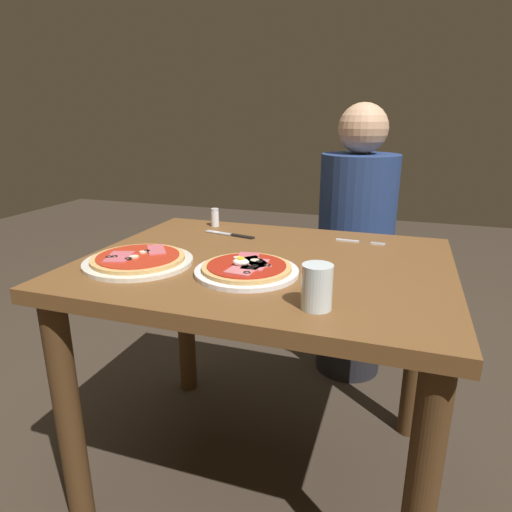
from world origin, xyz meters
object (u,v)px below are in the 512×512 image
water_glass_near (317,290)px  knife (233,235)px  salt_shaker (215,217)px  dining_table (265,301)px  pizza_foreground (247,269)px  fork (356,242)px  pizza_across_left (138,260)px  diner_person (354,253)px

water_glass_near → knife: size_ratio=0.50×
knife → salt_shaker: size_ratio=2.90×
dining_table → salt_shaker: size_ratio=15.27×
water_glass_near → pizza_foreground: bearing=143.7°
dining_table → fork: bearing=50.3°
dining_table → pizza_foreground: bearing=-94.8°
water_glass_near → fork: bearing=87.7°
water_glass_near → knife: (-0.39, 0.50, -0.04)m
pizza_across_left → diner_person: 1.03m
salt_shaker → diner_person: (0.48, 0.40, -0.21)m
dining_table → pizza_foreground: size_ratio=3.76×
fork → water_glass_near: bearing=-92.3°
pizza_foreground → fork: size_ratio=1.72×
knife → salt_shaker: salt_shaker is taller
pizza_foreground → dining_table: bearing=85.2°
fork → knife: bearing=-173.0°
dining_table → pizza_foreground: 0.19m
fork → salt_shaker: salt_shaker is taller
pizza_foreground → salt_shaker: size_ratio=4.06×
pizza_foreground → water_glass_near: bearing=-36.3°
fork → pizza_foreground: bearing=-120.7°
knife → pizza_foreground: bearing=-63.2°
salt_shaker → knife: bearing=-43.7°
salt_shaker → diner_person: 0.66m
pizza_foreground → diner_person: 0.90m
water_glass_near → knife: water_glass_near is taller
dining_table → diner_person: diner_person is taller
pizza_across_left → knife: 0.39m
dining_table → diner_person: 0.75m
dining_table → knife: (-0.19, 0.22, 0.13)m
fork → salt_shaker: 0.53m
water_glass_near → diner_person: (-0.02, 1.01, -0.22)m
dining_table → water_glass_near: size_ratio=10.44×
pizza_foreground → salt_shaker: (-0.29, 0.46, 0.02)m
pizza_across_left → water_glass_near: (0.53, -0.14, 0.03)m
dining_table → salt_shaker: (-0.30, 0.33, 0.16)m
dining_table → diner_person: (0.18, 0.73, -0.05)m
knife → diner_person: diner_person is taller
diner_person → water_glass_near: bearing=91.4°
water_glass_near → diner_person: bearing=91.4°
pizza_across_left → water_glass_near: water_glass_near is taller
pizza_across_left → diner_person: bearing=60.3°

